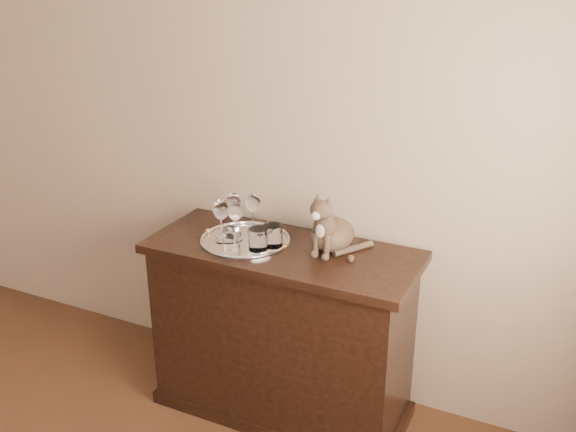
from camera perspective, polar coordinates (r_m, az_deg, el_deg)
name	(u,v)px	position (r m, az deg, el deg)	size (l,w,h in m)	color
wall_back	(199,108)	(3.18, -7.95, 9.51)	(4.00, 0.10, 2.70)	#C2AB92
sideboard	(282,332)	(3.00, -0.51, -10.26)	(1.20, 0.50, 0.85)	black
tray	(245,241)	(2.86, -3.81, -2.24)	(0.40, 0.40, 0.01)	silver
wine_glass_a	(234,214)	(2.88, -4.85, 0.16)	(0.08, 0.08, 0.20)	silver
wine_glass_b	(253,213)	(2.92, -3.11, 0.30)	(0.07, 0.07, 0.18)	white
wine_glass_c	(222,220)	(2.82, -5.93, -0.37)	(0.07, 0.07, 0.20)	silver
wine_glass_d	(236,221)	(2.83, -4.68, -0.46)	(0.07, 0.07, 0.18)	silver
tumbler_a	(258,239)	(2.75, -2.68, -2.06)	(0.08, 0.08, 0.10)	silver
tumbler_b	(231,238)	(2.78, -5.06, -1.97)	(0.08, 0.08, 0.09)	silver
tumbler_c	(273,236)	(2.78, -1.35, -1.75)	(0.09, 0.09, 0.10)	silver
cat	(333,219)	(2.73, 4.01, -0.30)	(0.28, 0.26, 0.28)	brown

